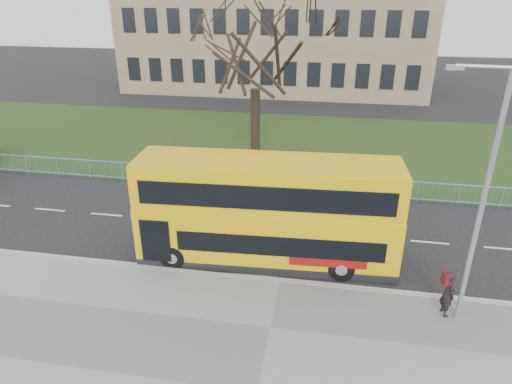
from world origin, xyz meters
TOP-DOWN VIEW (x-y plane):
  - ground at (0.00, 0.00)m, footprint 120.00×120.00m
  - kerb at (0.00, -1.55)m, footprint 80.00×0.20m
  - grass_verge at (0.00, 14.30)m, footprint 80.00×15.40m
  - guard_railing at (0.00, 6.60)m, footprint 40.00×0.12m
  - bare_tree at (-3.00, 10.00)m, footprint 7.74×7.74m
  - civic_building at (-5.00, 35.00)m, footprint 30.00×15.00m
  - yellow_bus at (-0.76, -0.01)m, footprint 10.14×2.91m
  - pedestrian at (5.63, -2.44)m, footprint 0.53×0.68m
  - street_lamp at (5.90, -2.59)m, footprint 1.73×0.28m

SIDE VIEW (x-z plane):
  - ground at x=0.00m, z-range 0.00..0.00m
  - grass_verge at x=0.00m, z-range 0.00..0.08m
  - kerb at x=0.00m, z-range 0.00..0.14m
  - guard_railing at x=0.00m, z-range 0.00..1.10m
  - pedestrian at x=5.63m, z-range 0.12..1.78m
  - yellow_bus at x=-0.76m, z-range 0.15..4.35m
  - street_lamp at x=5.90m, z-range 0.51..8.68m
  - bare_tree at x=-3.00m, z-range 0.08..11.13m
  - civic_building at x=-5.00m, z-range 0.00..14.00m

